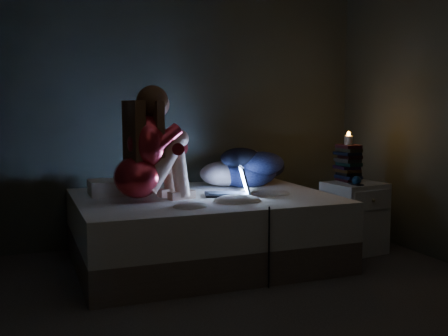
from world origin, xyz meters
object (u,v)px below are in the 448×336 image
woman (137,144)px  phone (354,184)px  bed (203,229)px  nightstand (354,217)px  laptop (226,180)px  candle (348,141)px

woman → phone: (1.85, -0.17, -0.38)m
bed → nightstand: 1.38m
laptop → nightstand: laptop is taller
laptop → candle: bearing=16.4°
nightstand → candle: bearing=88.1°
bed → phone: phone is taller
woman → candle: (1.93, 0.04, -0.02)m
woman → phone: 1.90m
phone → nightstand: bearing=62.8°
candle → phone: candle is taller
woman → laptop: 0.81m
woman → phone: bearing=-19.4°
woman → phone: size_ratio=6.42×
woman → phone: woman is taller
nightstand → woman: bearing=169.6°
nightstand → bed: bearing=163.8°
woman → laptop: woman is taller
nightstand → candle: size_ratio=7.85×
bed → laptop: bearing=-28.7°
bed → woman: (-0.57, -0.12, 0.73)m
bed → candle: (1.35, -0.08, 0.71)m
bed → laptop: size_ratio=5.76×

